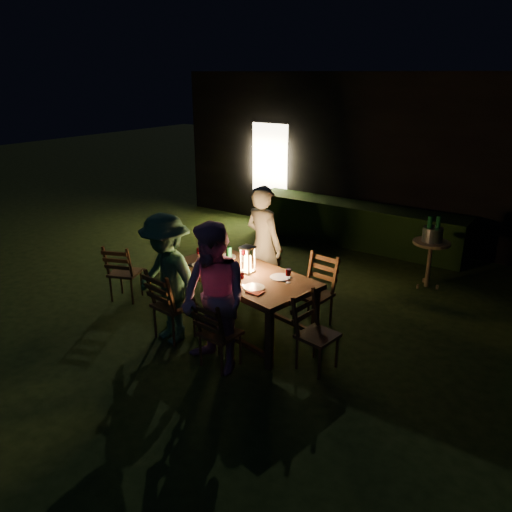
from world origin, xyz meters
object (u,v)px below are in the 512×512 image
Objects in this scene: chair_near_right at (219,345)px; bottle_table at (229,257)px; side_table at (431,247)px; bottle_bucket_b at (437,231)px; bottle_bucket_a at (429,231)px; lantern at (248,261)px; chair_far_left at (261,285)px; person_opp_left at (167,279)px; person_opp_right at (214,299)px; chair_near_left at (173,316)px; person_house_side at (264,245)px; dining_table at (242,278)px; chair_far_right at (314,304)px; chair_spare at (125,282)px; ice_bucket at (433,235)px; chair_end at (316,346)px.

chair_near_right is 1.24m from bottle_table.
side_table is 2.35× the size of bottle_bucket_b.
bottle_bucket_a is at bearing -141.34° from bottle_bucket_b.
lantern is 3.07m from bottle_bucket_a.
person_opp_left is (-0.31, -1.56, 0.55)m from chair_far_left.
chair_near_left is at bearing 176.83° from person_opp_right.
dining_table is at bearing 118.76° from person_house_side.
person_opp_right is (0.87, -0.23, 0.56)m from chair_near_left.
lantern reaches higher than chair_far_right.
lantern is 3.14m from side_table.
lantern is (-0.22, 0.93, 0.11)m from person_opp_right.
bottle_table is (-0.53, 0.94, 0.09)m from person_opp_right.
chair_far_left is at bearing 120.35° from dining_table.
chair_spare is 4.74m from bottle_bucket_b.
person_house_side is at bearing -133.74° from ice_bucket.
chair_near_right is 1.00× the size of chair_end.
bottle_table is at bearing -93.55° from chair_end.
bottle_bucket_a is (0.80, 2.11, 0.61)m from chair_far_right.
bottle_bucket_b is at bearing -121.99° from chair_far_left.
dining_table is 1.00m from chair_near_right.
person_opp_right reaches higher than lantern.
chair_spare is 0.56× the size of person_opp_left.
person_opp_right reaches higher than ice_bucket.
lantern is at bearing -1.88° from bottle_table.
chair_near_left is at bearing 90.07° from chair_far_left.
person_opp_left is (-1.29, -1.36, 0.52)m from chair_far_right.
person_opp_left reaches higher than chair_spare.
chair_far_right is (0.98, -0.19, 0.03)m from chair_far_left.
chair_far_left is (-0.58, 1.68, -0.00)m from chair_near_right.
lantern is at bearing -95.99° from chair_end.
person_opp_right is at bearing 118.76° from person_house_side.
person_house_side reaches higher than side_table.
chair_near_left is 1.69m from person_house_side.
lantern is (0.35, -0.80, 0.70)m from chair_far_left.
person_opp_left reaches higher than dining_table.
dining_table is at bearing 49.07° from chair_far_right.
person_opp_left is at bearing 90.00° from person_house_side.
lantern reaches higher than chair_far_left.
bottle_bucket_b is (3.56, 3.07, 0.63)m from chair_spare.
chair_near_left is 3.28× the size of ice_bucket.
bottle_bucket_b is at bearing -106.54° from chair_far_right.
chair_end is at bearing -13.82° from lantern.
person_house_side reaches higher than person_opp_right.
side_table is at bearing 180.00° from ice_bucket.
chair_far_right is at bearing 86.47° from person_opp_right.
chair_end is 1.63m from bottle_table.
lantern is (0.65, 0.71, 0.67)m from chair_near_left.
lantern is at bearing 53.66° from chair_near_left.
bottle_bucket_a is at bearing 19.35° from chair_spare.
chair_far_right is 1.15m from person_house_side.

